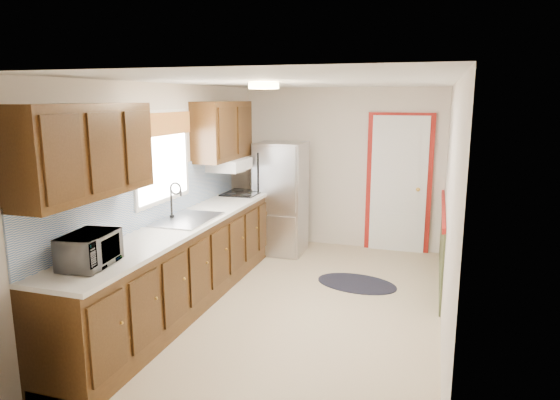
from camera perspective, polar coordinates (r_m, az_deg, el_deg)
The scene contains 8 objects.
room_shell at distance 5.21m, azimuth 2.06°, elevation 0.05°, with size 3.20×5.20×2.52m.
kitchen_run at distance 5.50m, azimuth -11.34°, elevation -3.75°, with size 0.63×4.00×2.20m.
back_wall_trim at distance 7.27m, azimuth 14.33°, elevation 0.48°, with size 1.12×2.30×2.08m.
ceiling_fixture at distance 5.01m, azimuth -1.87°, elevation 12.93°, with size 0.30×0.30×0.06m, color #FFD88C.
microwave at distance 4.20m, azimuth -20.98°, elevation -4.96°, with size 0.48×0.26×0.32m, color white.
refrigerator at distance 7.26m, azimuth 0.12°, elevation 0.22°, with size 0.69×0.69×1.62m.
rug at distance 6.28m, azimuth 8.75°, elevation -9.41°, with size 0.99×0.64×0.01m, color black.
cooktop at distance 6.94m, azimuth -4.35°, elevation 0.81°, with size 0.47×0.56×0.02m, color black.
Camera 1 is at (1.36, -4.92, 2.24)m, focal length 32.00 mm.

